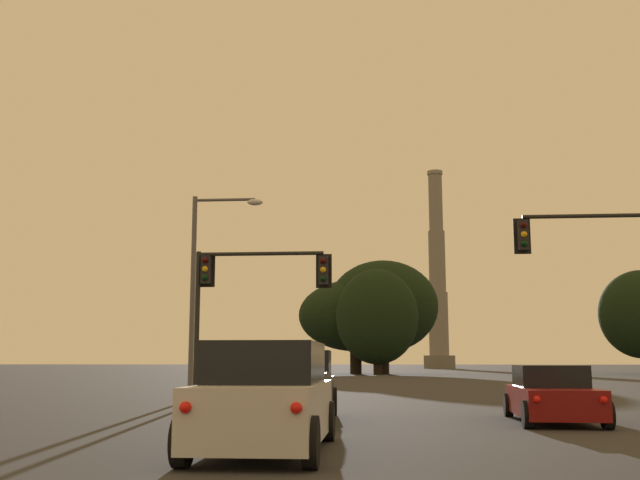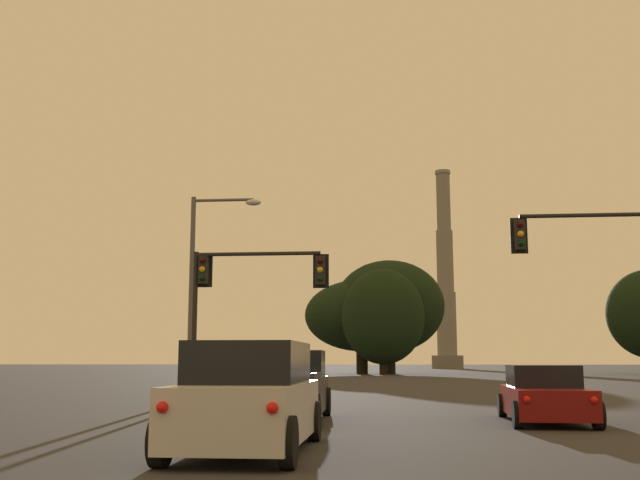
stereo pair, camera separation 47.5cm
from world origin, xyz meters
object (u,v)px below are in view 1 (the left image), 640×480
object	(u,v)px
traffic_light_overhead_right	(624,257)
street_lamp	(204,273)
smokestack	(438,289)
sedan_right_lane_front	(552,395)
pickup_truck_left_lane_front	(293,389)
traffic_light_overhead_left	(243,287)
suv_left_lane_second	(266,399)

from	to	relation	value
traffic_light_overhead_right	street_lamp	world-z (taller)	street_lamp
smokestack	street_lamp	bearing A→B (deg)	-98.78
sedan_right_lane_front	pickup_truck_left_lane_front	distance (m)	6.62
traffic_light_overhead_left	street_lamp	distance (m)	3.37
sedan_right_lane_front	traffic_light_overhead_left	xyz separation A→B (m)	(-9.31, 7.04, 3.54)
suv_left_lane_second	street_lamp	world-z (taller)	street_lamp
suv_left_lane_second	street_lamp	size ratio (longest dim) A/B	0.60
pickup_truck_left_lane_front	suv_left_lane_second	world-z (taller)	suv_left_lane_second
sedan_right_lane_front	traffic_light_overhead_left	size ratio (longest dim) A/B	0.87
sedan_right_lane_front	street_lamp	world-z (taller)	street_lamp
traffic_light_overhead_left	street_lamp	xyz separation A→B (m)	(-2.06, 2.55, 0.81)
pickup_truck_left_lane_front	traffic_light_overhead_left	xyz separation A→B (m)	(-2.69, 7.14, 3.40)
smokestack	suv_left_lane_second	bearing A→B (deg)	-95.58
pickup_truck_left_lane_front	suv_left_lane_second	size ratio (longest dim) A/B	1.13
suv_left_lane_second	smokestack	xyz separation A→B (m)	(13.15, 134.50, 14.43)
sedan_right_lane_front	suv_left_lane_second	world-z (taller)	suv_left_lane_second
pickup_truck_left_lane_front	traffic_light_overhead_left	distance (m)	8.35
street_lamp	smokestack	world-z (taller)	smokestack
sedan_right_lane_front	suv_left_lane_second	size ratio (longest dim) A/B	0.97
pickup_truck_left_lane_front	suv_left_lane_second	bearing A→B (deg)	-88.69
pickup_truck_left_lane_front	street_lamp	bearing A→B (deg)	114.51
suv_left_lane_second	sedan_right_lane_front	bearing A→B (deg)	47.21
pickup_truck_left_lane_front	traffic_light_overhead_right	xyz separation A→B (m)	(10.52, 6.07, 4.18)
suv_left_lane_second	street_lamp	bearing A→B (deg)	106.98
pickup_truck_left_lane_front	street_lamp	size ratio (longest dim) A/B	0.68
pickup_truck_left_lane_front	traffic_light_overhead_left	world-z (taller)	traffic_light_overhead_left
suv_left_lane_second	traffic_light_overhead_right	world-z (taller)	traffic_light_overhead_right
suv_left_lane_second	traffic_light_overhead_left	world-z (taller)	traffic_light_overhead_left
traffic_light_overhead_left	street_lamp	size ratio (longest dim) A/B	0.67
suv_left_lane_second	smokestack	world-z (taller)	smokestack
sedan_right_lane_front	suv_left_lane_second	distance (m)	9.28
sedan_right_lane_front	traffic_light_overhead_left	bearing A→B (deg)	145.71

